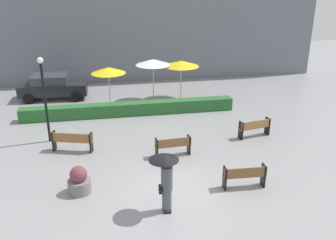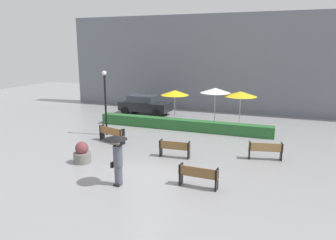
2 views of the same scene
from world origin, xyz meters
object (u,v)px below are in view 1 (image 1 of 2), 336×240
at_px(bench_far_left, 72,140).
at_px(lamp_post, 44,92).
at_px(pedestrian_with_umbrella, 165,175).
at_px(patio_umbrella_yellow_far, 181,64).
at_px(planter_pot, 79,181).
at_px(patio_umbrella_white, 153,62).
at_px(parked_car, 53,86).
at_px(bench_mid_center, 173,145).
at_px(bench_far_right, 255,127).
at_px(patio_umbrella_yellow, 108,70).
at_px(bench_near_right, 245,175).

bearing_deg(bench_far_left, lamp_post, 130.43).
xyz_separation_m(pedestrian_with_umbrella, patio_umbrella_yellow_far, (3.08, 11.81, 0.94)).
height_order(planter_pot, lamp_post, lamp_post).
distance_m(patio_umbrella_white, parked_car, 6.66).
height_order(bench_mid_center, planter_pot, planter_pot).
height_order(bench_far_right, parked_car, parked_car).
bearing_deg(pedestrian_with_umbrella, lamp_post, 124.31).
height_order(bench_far_left, patio_umbrella_yellow, patio_umbrella_yellow).
height_order(bench_mid_center, pedestrian_with_umbrella, pedestrian_with_umbrella).
relative_size(patio_umbrella_yellow_far, parked_car, 0.58).
relative_size(bench_mid_center, patio_umbrella_yellow_far, 0.65).
bearing_deg(bench_far_left, bench_mid_center, -15.86).
height_order(bench_far_right, planter_pot, planter_pot).
height_order(pedestrian_with_umbrella, patio_umbrella_white, patio_umbrella_white).
xyz_separation_m(bench_mid_center, bench_near_right, (2.09, -3.07, 0.01)).
xyz_separation_m(bench_far_right, lamp_post, (-9.81, 1.28, 1.95)).
relative_size(bench_near_right, lamp_post, 0.40).
relative_size(bench_far_left, planter_pot, 1.77).
relative_size(patio_umbrella_yellow, patio_umbrella_white, 0.93).
distance_m(bench_far_left, bench_near_right, 7.76).
bearing_deg(bench_far_right, bench_near_right, -117.07).
xyz_separation_m(patio_umbrella_yellow, patio_umbrella_white, (2.74, 0.82, 0.19)).
relative_size(bench_far_left, pedestrian_with_umbrella, 0.89).
xyz_separation_m(pedestrian_with_umbrella, planter_pot, (-2.88, 1.69, -0.90)).
bearing_deg(bench_far_right, patio_umbrella_white, 121.86).
bearing_deg(patio_umbrella_white, patio_umbrella_yellow, -163.22).
xyz_separation_m(bench_near_right, parked_car, (-8.07, 12.44, 0.30)).
bearing_deg(planter_pot, pedestrian_with_umbrella, -30.30).
bearing_deg(bench_near_right, patio_umbrella_yellow, 114.39).
bearing_deg(bench_far_right, parked_car, 141.86).
height_order(bench_far_right, patio_umbrella_yellow, patio_umbrella_yellow).
bearing_deg(planter_pot, patio_umbrella_yellow_far, 59.48).
distance_m(bench_near_right, parked_car, 14.83).
height_order(bench_near_right, lamp_post, lamp_post).
distance_m(patio_umbrella_yellow, patio_umbrella_yellow_far, 4.59).
distance_m(bench_near_right, patio_umbrella_yellow, 11.16).
height_order(planter_pot, parked_car, parked_car).
distance_m(bench_far_left, patio_umbrella_yellow_far, 9.37).
bearing_deg(pedestrian_with_umbrella, patio_umbrella_yellow_far, 75.36).
bearing_deg(bench_mid_center, patio_umbrella_yellow, 109.44).
bearing_deg(patio_umbrella_yellow_far, parked_car, 169.25).
distance_m(pedestrian_with_umbrella, patio_umbrella_yellow_far, 12.24).
bearing_deg(bench_far_right, bench_mid_center, -163.42).
distance_m(patio_umbrella_yellow_far, parked_car, 8.30).
bearing_deg(pedestrian_with_umbrella, planter_pot, 149.70).
bearing_deg(bench_mid_center, planter_pot, -149.86).
relative_size(bench_near_right, bench_far_right, 0.97).
bearing_deg(parked_car, patio_umbrella_yellow, -34.34).
distance_m(lamp_post, patio_umbrella_yellow, 5.35).
xyz_separation_m(bench_far_left, patio_umbrella_yellow, (1.90, 5.73, 1.73)).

